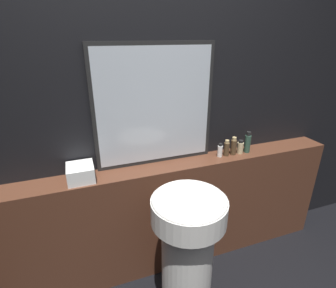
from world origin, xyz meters
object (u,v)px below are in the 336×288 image
at_px(mirror, 155,107).
at_px(towel_stack, 81,173).
at_px(hand_soap_bottle, 248,143).
at_px(pedestal_sink, 187,253).
at_px(body_wash_bottle, 240,147).
at_px(conditioner_bottle, 227,148).
at_px(lotion_bottle, 233,147).
at_px(shampoo_bottle, 220,151).

height_order(mirror, towel_stack, mirror).
distance_m(towel_stack, hand_soap_bottle, 1.24).
xyz_separation_m(pedestal_sink, body_wash_bottle, (0.63, 0.45, 0.43)).
relative_size(pedestal_sink, hand_soap_bottle, 5.41).
relative_size(conditioner_bottle, lotion_bottle, 0.89).
distance_m(pedestal_sink, mirror, 0.95).
bearing_deg(mirror, hand_soap_bottle, -6.77).
height_order(towel_stack, conditioner_bottle, conditioner_bottle).
bearing_deg(mirror, body_wash_bottle, -7.42).
distance_m(mirror, hand_soap_bottle, 0.79).
bearing_deg(lotion_bottle, hand_soap_bottle, -0.00).
bearing_deg(hand_soap_bottle, lotion_bottle, 180.00).
relative_size(pedestal_sink, body_wash_bottle, 8.48).
relative_size(towel_stack, hand_soap_bottle, 1.04).
height_order(towel_stack, hand_soap_bottle, hand_soap_bottle).
relative_size(pedestal_sink, towel_stack, 5.19).
bearing_deg(conditioner_bottle, body_wash_bottle, 0.00).
xyz_separation_m(lotion_bottle, body_wash_bottle, (0.06, -0.00, -0.02)).
distance_m(mirror, body_wash_bottle, 0.75).
height_order(shampoo_bottle, body_wash_bottle, body_wash_bottle).
distance_m(towel_stack, conditioner_bottle, 1.06).
bearing_deg(shampoo_bottle, body_wash_bottle, 0.00).
bearing_deg(shampoo_bottle, lotion_bottle, 0.00).
distance_m(conditioner_bottle, lotion_bottle, 0.06).
height_order(conditioner_bottle, hand_soap_bottle, hand_soap_bottle).
height_order(pedestal_sink, conditioner_bottle, conditioner_bottle).
bearing_deg(conditioner_bottle, mirror, 170.90).
height_order(mirror, body_wash_bottle, mirror).
bearing_deg(conditioner_bottle, pedestal_sink, -138.49).
xyz_separation_m(shampoo_bottle, conditioner_bottle, (0.06, 0.00, 0.01)).
xyz_separation_m(towel_stack, hand_soap_bottle, (1.24, 0.00, 0.03)).
distance_m(pedestal_sink, lotion_bottle, 0.85).
bearing_deg(mirror, towel_stack, -170.86).
xyz_separation_m(mirror, hand_soap_bottle, (0.72, -0.08, -0.33)).
distance_m(lotion_bottle, body_wash_bottle, 0.06).
relative_size(pedestal_sink, shampoo_bottle, 8.60).
bearing_deg(towel_stack, shampoo_bottle, -0.00).
distance_m(pedestal_sink, conditioner_bottle, 0.81).
xyz_separation_m(pedestal_sink, lotion_bottle, (0.57, 0.45, 0.44)).
xyz_separation_m(towel_stack, lotion_bottle, (1.12, 0.00, 0.02)).
relative_size(pedestal_sink, conditioner_bottle, 7.28).
xyz_separation_m(conditioner_bottle, lotion_bottle, (0.06, 0.00, 0.01)).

